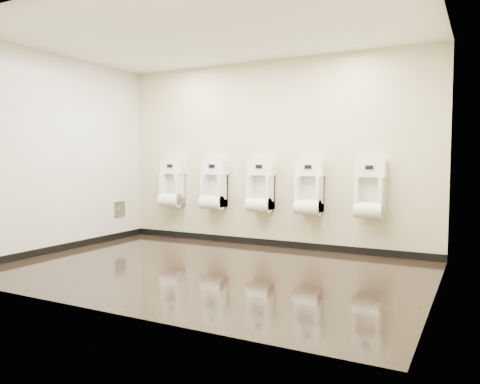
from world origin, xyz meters
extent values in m
cube|color=black|center=(0.00, 0.00, 0.00)|extent=(5.00, 3.50, 0.00)
cube|color=white|center=(0.00, 0.00, 2.80)|extent=(5.00, 3.50, 0.00)
cube|color=beige|center=(0.00, 1.75, 1.40)|extent=(5.00, 0.02, 2.80)
cube|color=beige|center=(0.00, -1.75, 1.40)|extent=(5.00, 0.02, 2.80)
cube|color=beige|center=(-2.50, 0.00, 1.40)|extent=(0.02, 3.50, 2.80)
cube|color=beige|center=(2.50, 0.00, 1.40)|extent=(0.02, 3.50, 2.80)
cube|color=silver|center=(-2.50, 0.00, 1.40)|extent=(0.01, 3.50, 2.80)
cube|color=black|center=(0.00, 1.74, 0.05)|extent=(5.00, 0.02, 0.10)
cube|color=black|center=(-2.49, 0.00, 0.05)|extent=(0.02, 3.50, 0.10)
cube|color=#9E9EA3|center=(-2.48, 1.20, 0.50)|extent=(0.03, 0.25, 0.25)
cylinder|color=silver|center=(-2.46, 1.20, 0.50)|extent=(0.02, 0.04, 0.04)
cube|color=white|center=(-1.70, 1.62, 0.83)|extent=(0.36, 0.26, 0.51)
cube|color=silver|center=(-1.70, 1.70, 0.87)|extent=(0.27, 0.01, 0.39)
cylinder|color=white|center=(-1.70, 1.55, 0.64)|extent=(0.36, 0.22, 0.22)
cube|color=white|center=(-1.70, 1.65, 1.19)|extent=(0.40, 0.19, 0.22)
cube|color=black|center=(-1.70, 1.55, 1.21)|extent=(0.10, 0.01, 0.06)
cube|color=silver|center=(-1.70, 1.56, 1.21)|extent=(0.12, 0.01, 0.08)
cylinder|color=silver|center=(-1.50, 1.65, 1.19)|extent=(0.01, 0.03, 0.03)
cube|color=white|center=(-0.90, 1.62, 0.83)|extent=(0.36, 0.26, 0.51)
cube|color=silver|center=(-0.90, 1.70, 0.87)|extent=(0.27, 0.01, 0.39)
cylinder|color=white|center=(-0.90, 1.55, 0.64)|extent=(0.36, 0.22, 0.22)
cube|color=white|center=(-0.90, 1.65, 1.19)|extent=(0.40, 0.19, 0.22)
cube|color=black|center=(-0.90, 1.55, 1.21)|extent=(0.10, 0.01, 0.06)
cube|color=silver|center=(-0.90, 1.56, 1.21)|extent=(0.12, 0.01, 0.08)
cylinder|color=silver|center=(-0.69, 1.65, 1.19)|extent=(0.01, 0.03, 0.03)
cube|color=white|center=(-0.08, 1.62, 0.83)|extent=(0.36, 0.26, 0.51)
cube|color=silver|center=(-0.08, 1.70, 0.87)|extent=(0.27, 0.01, 0.39)
cylinder|color=white|center=(-0.08, 1.55, 0.64)|extent=(0.36, 0.22, 0.22)
cube|color=white|center=(-0.08, 1.65, 1.19)|extent=(0.40, 0.19, 0.22)
cube|color=black|center=(-0.08, 1.55, 1.21)|extent=(0.10, 0.01, 0.06)
cube|color=silver|center=(-0.08, 1.56, 1.21)|extent=(0.12, 0.01, 0.08)
cylinder|color=silver|center=(0.12, 1.65, 1.19)|extent=(0.01, 0.03, 0.03)
cube|color=white|center=(0.68, 1.62, 0.83)|extent=(0.36, 0.26, 0.51)
cube|color=silver|center=(0.68, 1.70, 0.87)|extent=(0.27, 0.01, 0.39)
cylinder|color=white|center=(0.68, 1.55, 0.64)|extent=(0.36, 0.22, 0.22)
cube|color=white|center=(0.68, 1.65, 1.19)|extent=(0.40, 0.19, 0.22)
cube|color=black|center=(0.68, 1.55, 1.21)|extent=(0.10, 0.01, 0.06)
cube|color=silver|center=(0.68, 1.56, 1.21)|extent=(0.12, 0.01, 0.08)
cylinder|color=silver|center=(0.89, 1.65, 1.19)|extent=(0.01, 0.03, 0.03)
cube|color=white|center=(1.53, 1.62, 0.83)|extent=(0.36, 0.26, 0.51)
cube|color=silver|center=(1.53, 1.70, 0.87)|extent=(0.27, 0.01, 0.39)
cylinder|color=white|center=(1.53, 1.55, 0.64)|extent=(0.36, 0.22, 0.22)
cube|color=white|center=(1.53, 1.65, 1.19)|extent=(0.40, 0.19, 0.22)
cube|color=black|center=(1.53, 1.55, 1.21)|extent=(0.10, 0.01, 0.06)
cube|color=silver|center=(1.53, 1.56, 1.21)|extent=(0.12, 0.01, 0.08)
cylinder|color=silver|center=(1.74, 1.65, 1.19)|extent=(0.01, 0.03, 0.03)
camera|label=1|loc=(2.88, -4.72, 1.32)|focal=35.00mm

